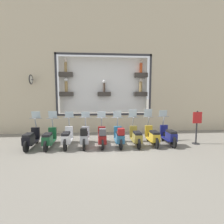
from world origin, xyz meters
TOP-DOWN VIEW (x-y plane):
  - ground_plane at (0.00, 0.00)m, footprint 120.00×120.00m
  - building_facade at (3.60, 0.00)m, footprint 1.20×36.00m
  - scooter_navy_0 at (0.48, -2.99)m, footprint 1.81×0.61m
  - scooter_yellow_1 at (0.48, -2.18)m, footprint 1.80×0.61m
  - scooter_olive_2 at (0.47, -1.37)m, footprint 1.79×0.60m
  - scooter_teal_3 at (0.41, -0.56)m, footprint 1.79×0.60m
  - scooter_red_4 at (0.41, 0.25)m, footprint 1.79×0.60m
  - scooter_silver_5 at (0.42, 1.05)m, footprint 1.80×0.60m
  - scooter_white_6 at (0.48, 1.86)m, footprint 1.81×0.61m
  - scooter_green_7 at (0.47, 2.67)m, footprint 1.80×0.61m
  - scooter_black_8 at (0.47, 3.48)m, footprint 1.80×0.61m
  - shop_sign_post at (0.44, -4.37)m, footprint 0.36×0.45m

SIDE VIEW (x-z plane):
  - ground_plane at x=0.00m, z-range 0.00..0.00m
  - scooter_olive_2 at x=0.47m, z-range -0.40..1.25m
  - scooter_green_7 at x=0.47m, z-range -0.38..1.23m
  - scooter_black_8 at x=0.47m, z-range -0.37..1.23m
  - scooter_yellow_1 at x=0.48m, z-range -0.40..1.26m
  - scooter_navy_0 at x=0.48m, z-range -0.36..1.23m
  - scooter_white_6 at x=0.48m, z-range -0.34..1.23m
  - scooter_teal_3 at x=0.41m, z-range -0.33..1.25m
  - scooter_red_4 at x=0.41m, z-range -0.32..1.24m
  - scooter_silver_5 at x=0.42m, z-range -0.30..1.25m
  - shop_sign_post at x=0.44m, z-range 0.06..1.69m
  - building_facade at x=3.60m, z-range 0.08..8.61m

